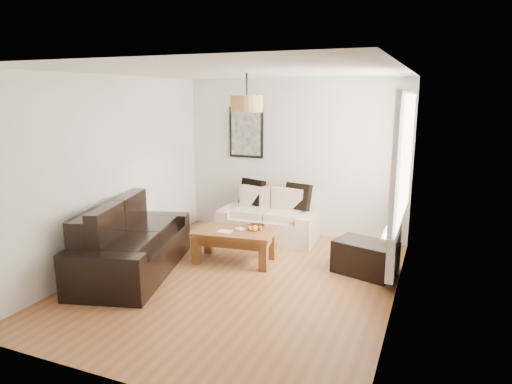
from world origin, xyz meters
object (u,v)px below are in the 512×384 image
at_px(sofa_leather, 133,240).
at_px(coffee_table, 234,246).
at_px(loveseat_cream, 269,216).
at_px(ottoman, 365,258).

xyz_separation_m(sofa_leather, coffee_table, (1.09, 0.87, -0.21)).
xyz_separation_m(loveseat_cream, ottoman, (1.71, -0.90, -0.17)).
bearing_deg(ottoman, sofa_leather, -158.60).
height_order(loveseat_cream, ottoman, loveseat_cream).
distance_m(sofa_leather, ottoman, 3.10).
bearing_deg(sofa_leather, ottoman, -83.89).
relative_size(loveseat_cream, sofa_leather, 0.76).
xyz_separation_m(sofa_leather, ottoman, (2.88, 1.13, -0.22)).
height_order(sofa_leather, coffee_table, sofa_leather).
bearing_deg(loveseat_cream, ottoman, -30.17).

